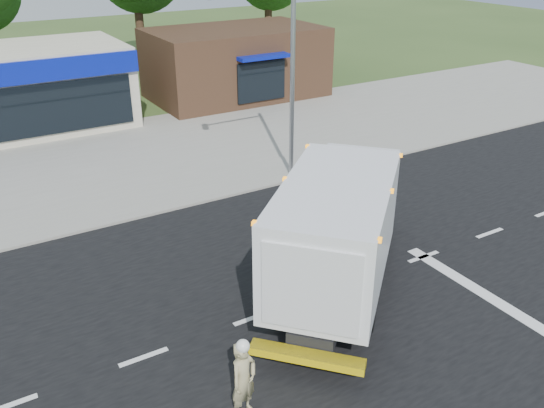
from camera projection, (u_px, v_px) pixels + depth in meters
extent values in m
plane|color=#385123|center=(346.00, 285.00, 16.37)|extent=(120.00, 120.00, 0.00)
cube|color=black|center=(346.00, 285.00, 16.37)|extent=(60.00, 14.00, 0.02)
cube|color=gray|center=(219.00, 184.00, 22.70)|extent=(60.00, 2.40, 0.12)
cube|color=gray|center=(165.00, 143.00, 27.21)|extent=(60.00, 9.00, 0.02)
cube|color=silver|center=(8.00, 406.00, 12.19)|extent=(1.20, 0.15, 0.01)
cube|color=silver|center=(144.00, 357.00, 13.58)|extent=(1.20, 0.15, 0.01)
cube|color=silver|center=(254.00, 317.00, 14.98)|extent=(1.20, 0.15, 0.01)
cube|color=silver|center=(346.00, 284.00, 16.37)|extent=(1.20, 0.15, 0.01)
cube|color=silver|center=(423.00, 257.00, 17.76)|extent=(1.20, 0.15, 0.01)
cube|color=silver|center=(490.00, 233.00, 19.15)|extent=(1.20, 0.15, 0.01)
cube|color=silver|center=(504.00, 306.00, 15.44)|extent=(0.40, 7.00, 0.01)
cube|color=black|center=(332.00, 281.00, 15.20)|extent=(4.72, 4.48, 0.38)
cube|color=silver|center=(356.00, 191.00, 18.14)|extent=(3.18, 3.19, 2.28)
cube|color=black|center=(362.00, 173.00, 18.94)|extent=(1.52, 1.62, 0.98)
cube|color=white|center=(335.00, 230.00, 14.55)|extent=(5.75, 5.60, 2.55)
cube|color=silver|center=(311.00, 290.00, 12.20)|extent=(1.52, 1.64, 2.06)
cube|color=yellow|center=(307.00, 357.00, 12.73)|extent=(2.05, 2.17, 0.20)
cube|color=orange|center=(337.00, 185.00, 14.01)|extent=(5.62, 5.48, 0.09)
cylinder|color=black|center=(323.00, 219.00, 18.95)|extent=(0.98, 0.95, 1.04)
cylinder|color=black|center=(386.00, 227.00, 18.43)|extent=(0.98, 0.95, 1.04)
cylinder|color=black|center=(285.00, 297.00, 14.92)|extent=(0.98, 0.95, 1.04)
cylinder|color=black|center=(369.00, 311.00, 14.37)|extent=(0.98, 0.95, 1.04)
imported|color=tan|center=(244.00, 380.00, 11.65)|extent=(0.76, 0.63, 1.79)
sphere|color=white|center=(243.00, 346.00, 11.28)|extent=(0.28, 0.28, 0.28)
cube|color=#382316|center=(236.00, 63.00, 34.25)|extent=(10.00, 6.00, 4.00)
cube|color=#071694|center=(262.00, 56.00, 31.46)|extent=(3.00, 1.20, 0.20)
cube|color=black|center=(261.00, 81.00, 32.10)|extent=(3.00, 0.12, 2.20)
cylinder|color=gray|center=(292.00, 79.00, 21.93)|extent=(0.18, 0.18, 8.00)
cylinder|color=#332114|center=(139.00, 17.00, 38.22)|extent=(0.56, 0.56, 7.84)
cylinder|color=#332114|center=(268.00, 13.00, 43.04)|extent=(0.56, 0.56, 7.00)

